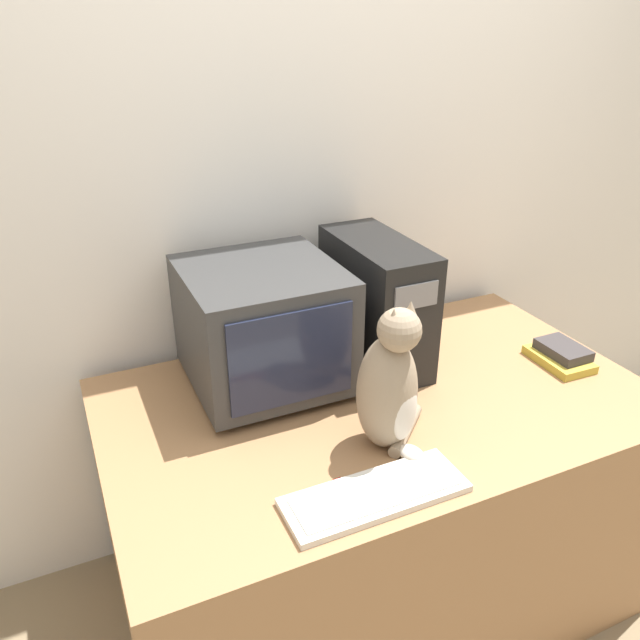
# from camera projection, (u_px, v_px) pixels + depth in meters

# --- Properties ---
(wall_back) EXTENTS (7.00, 0.05, 2.50)m
(wall_back) POSITION_uv_depth(u_px,v_px,m) (306.00, 198.00, 2.08)
(wall_back) COLOR silver
(wall_back) RESTS_ON ground_plane
(desk) EXTENTS (1.60, 0.96, 0.78)m
(desk) POSITION_uv_depth(u_px,v_px,m) (375.00, 499.00, 2.02)
(desk) COLOR #9E7047
(desk) RESTS_ON ground_plane
(crt_monitor) EXTENTS (0.44, 0.46, 0.38)m
(crt_monitor) POSITION_uv_depth(u_px,v_px,m) (263.00, 326.00, 1.84)
(crt_monitor) COLOR #333333
(crt_monitor) RESTS_ON desk
(computer_tower) EXTENTS (0.20, 0.45, 0.41)m
(computer_tower) POSITION_uv_depth(u_px,v_px,m) (376.00, 302.00, 1.97)
(computer_tower) COLOR black
(computer_tower) RESTS_ON desk
(keyboard) EXTENTS (0.44, 0.16, 0.02)m
(keyboard) POSITION_uv_depth(u_px,v_px,m) (375.00, 494.00, 1.46)
(keyboard) COLOR silver
(keyboard) RESTS_ON desk
(cat) EXTENTS (0.26, 0.23, 0.41)m
(cat) POSITION_uv_depth(u_px,v_px,m) (390.00, 388.00, 1.57)
(cat) COLOR gray
(cat) RESTS_ON desk
(book_stack) EXTENTS (0.14, 0.21, 0.06)m
(book_stack) POSITION_uv_depth(u_px,v_px,m) (561.00, 355.00, 2.02)
(book_stack) COLOR gold
(book_stack) RESTS_ON desk
(pen) EXTENTS (0.13, 0.03, 0.01)m
(pen) POSITION_uv_depth(u_px,v_px,m) (318.00, 489.00, 1.49)
(pen) COLOR maroon
(pen) RESTS_ON desk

